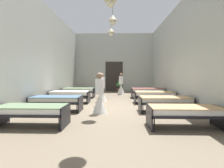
% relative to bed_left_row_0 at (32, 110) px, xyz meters
% --- Properties ---
extents(ground_plane, '(6.81, 14.04, 0.10)m').
position_rel_bed_left_row_0_xyz_m(ground_plane, '(2.05, 2.85, -0.49)').
color(ground_plane, '#7A6B56').
extents(room_shell, '(6.61, 13.64, 4.69)m').
position_rel_bed_left_row_0_xyz_m(room_shell, '(2.06, 4.22, 1.92)').
color(room_shell, '#B2B7AD').
rests_on(room_shell, ground).
extents(bed_left_row_0, '(1.90, 0.84, 0.57)m').
position_rel_bed_left_row_0_xyz_m(bed_left_row_0, '(0.00, 0.00, 0.00)').
color(bed_left_row_0, black).
rests_on(bed_left_row_0, ground).
extents(bed_right_row_0, '(1.90, 0.84, 0.57)m').
position_rel_bed_left_row_0_xyz_m(bed_right_row_0, '(4.11, 0.00, 0.00)').
color(bed_right_row_0, black).
rests_on(bed_right_row_0, ground).
extents(bed_left_row_1, '(1.90, 0.84, 0.57)m').
position_rel_bed_left_row_0_xyz_m(bed_left_row_1, '(0.00, 1.90, 0.00)').
color(bed_left_row_1, black).
rests_on(bed_left_row_1, ground).
extents(bed_right_row_1, '(1.90, 0.84, 0.57)m').
position_rel_bed_left_row_0_xyz_m(bed_right_row_1, '(4.11, 1.90, 0.00)').
color(bed_right_row_1, black).
rests_on(bed_right_row_1, ground).
extents(bed_left_row_2, '(1.90, 0.84, 0.57)m').
position_rel_bed_left_row_0_xyz_m(bed_left_row_2, '(0.00, 3.80, 0.00)').
color(bed_left_row_2, black).
rests_on(bed_left_row_2, ground).
extents(bed_right_row_2, '(1.90, 0.84, 0.57)m').
position_rel_bed_left_row_0_xyz_m(bed_right_row_2, '(4.11, 3.80, 0.00)').
color(bed_right_row_2, black).
rests_on(bed_right_row_2, ground).
extents(bed_left_row_3, '(1.90, 0.84, 0.57)m').
position_rel_bed_left_row_0_xyz_m(bed_left_row_3, '(0.00, 5.70, 0.00)').
color(bed_left_row_3, black).
rests_on(bed_left_row_3, ground).
extents(bed_right_row_3, '(1.90, 0.84, 0.57)m').
position_rel_bed_left_row_0_xyz_m(bed_right_row_3, '(4.11, 5.70, 0.00)').
color(bed_right_row_3, black).
rests_on(bed_right_row_3, ground).
extents(nurse_near_aisle, '(0.52, 0.52, 1.49)m').
position_rel_bed_left_row_0_xyz_m(nurse_near_aisle, '(1.68, 1.62, 0.09)').
color(nurse_near_aisle, white).
rests_on(nurse_near_aisle, ground).
extents(nurse_mid_aisle, '(0.52, 0.52, 1.49)m').
position_rel_bed_left_row_0_xyz_m(nurse_mid_aisle, '(2.58, 7.42, 0.09)').
color(nurse_mid_aisle, white).
rests_on(nurse_mid_aisle, ground).
extents(nurse_far_aisle, '(0.52, 0.52, 1.49)m').
position_rel_bed_left_row_0_xyz_m(nurse_far_aisle, '(1.52, 4.33, 0.09)').
color(nurse_far_aisle, white).
rests_on(nurse_far_aisle, ground).
extents(potted_plant, '(0.51, 0.51, 1.08)m').
position_rel_bed_left_row_0_xyz_m(potted_plant, '(2.46, 8.53, 0.20)').
color(potted_plant, brown).
rests_on(potted_plant, ground).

